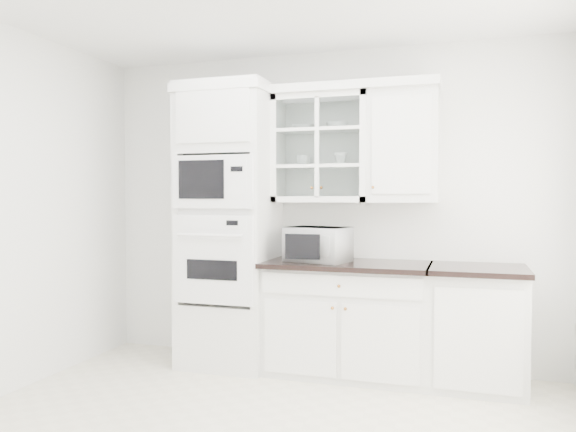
% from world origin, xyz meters
% --- Properties ---
extents(room_shell, '(4.00, 3.50, 2.70)m').
position_xyz_m(room_shell, '(0.00, 0.43, 1.78)').
color(room_shell, white).
rests_on(room_shell, ground).
extents(oven_column, '(0.76, 0.68, 2.40)m').
position_xyz_m(oven_column, '(-0.75, 1.42, 1.20)').
color(oven_column, white).
rests_on(oven_column, ground).
extents(base_cabinet_run, '(1.32, 0.67, 0.92)m').
position_xyz_m(base_cabinet_run, '(0.28, 1.45, 0.46)').
color(base_cabinet_run, white).
rests_on(base_cabinet_run, ground).
extents(extra_base_cabinet, '(0.72, 0.67, 0.92)m').
position_xyz_m(extra_base_cabinet, '(1.28, 1.45, 0.46)').
color(extra_base_cabinet, white).
rests_on(extra_base_cabinet, ground).
extents(upper_cabinet_glass, '(0.80, 0.33, 0.90)m').
position_xyz_m(upper_cabinet_glass, '(0.03, 1.58, 1.85)').
color(upper_cabinet_glass, white).
rests_on(upper_cabinet_glass, room_shell).
extents(upper_cabinet_solid, '(0.55, 0.33, 0.90)m').
position_xyz_m(upper_cabinet_solid, '(0.71, 1.58, 1.85)').
color(upper_cabinet_solid, white).
rests_on(upper_cabinet_solid, room_shell).
extents(crown_molding, '(2.14, 0.38, 0.07)m').
position_xyz_m(crown_molding, '(-0.07, 1.56, 2.33)').
color(crown_molding, white).
rests_on(crown_molding, room_shell).
extents(countertop_microwave, '(0.57, 0.51, 0.28)m').
position_xyz_m(countertop_microwave, '(0.05, 1.40, 1.06)').
color(countertop_microwave, white).
rests_on(countertop_microwave, base_cabinet_run).
extents(bowl_a, '(0.20, 0.20, 0.05)m').
position_xyz_m(bowl_a, '(-0.13, 1.59, 2.03)').
color(bowl_a, white).
rests_on(bowl_a, upper_cabinet_glass).
extents(bowl_b, '(0.19, 0.19, 0.06)m').
position_xyz_m(bowl_b, '(0.16, 1.58, 2.04)').
color(bowl_b, white).
rests_on(bowl_b, upper_cabinet_glass).
extents(cup_a, '(0.12, 0.12, 0.09)m').
position_xyz_m(cup_a, '(-0.14, 1.60, 1.76)').
color(cup_a, white).
rests_on(cup_a, upper_cabinet_glass).
extents(cup_b, '(0.13, 0.13, 0.10)m').
position_xyz_m(cup_b, '(0.19, 1.57, 1.76)').
color(cup_b, white).
rests_on(cup_b, upper_cabinet_glass).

